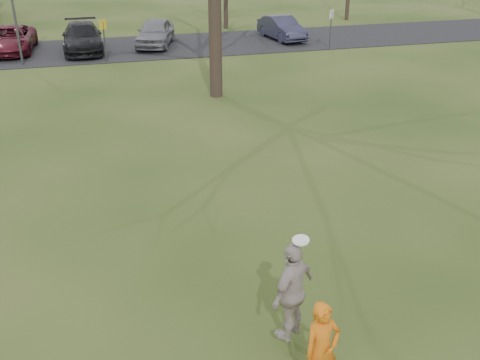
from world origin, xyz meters
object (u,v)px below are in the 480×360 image
(car_2, at_px, (11,39))
(catching_play, at_px, (293,291))
(car_3, at_px, (82,38))
(player_defender, at_px, (322,349))
(car_5, at_px, (282,28))
(car_4, at_px, (155,32))

(car_2, xyz_separation_m, catching_play, (6.66, -25.05, 0.42))
(car_2, bearing_deg, car_3, -7.86)
(player_defender, bearing_deg, car_5, 63.22)
(car_3, xyz_separation_m, car_5, (11.31, 0.20, -0.06))
(car_4, bearing_deg, catching_play, -74.75)
(car_5, distance_m, catching_play, 25.90)
(player_defender, relative_size, car_5, 0.40)
(car_4, height_order, car_5, car_4)
(player_defender, height_order, car_4, player_defender)
(player_defender, relative_size, car_4, 0.38)
(car_2, distance_m, car_5, 15.00)
(car_2, bearing_deg, catching_play, -71.71)
(player_defender, height_order, car_3, player_defender)
(car_5, bearing_deg, car_3, 172.58)
(car_2, xyz_separation_m, car_5, (14.99, -0.53, -0.01))
(car_2, relative_size, catching_play, 2.54)
(player_defender, relative_size, catching_play, 0.85)
(player_defender, bearing_deg, catching_play, 86.03)
(car_2, relative_size, car_3, 0.97)
(car_2, bearing_deg, car_4, 0.79)
(car_2, relative_size, car_5, 1.21)
(player_defender, xyz_separation_m, car_2, (-6.75, 26.09, -0.09))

